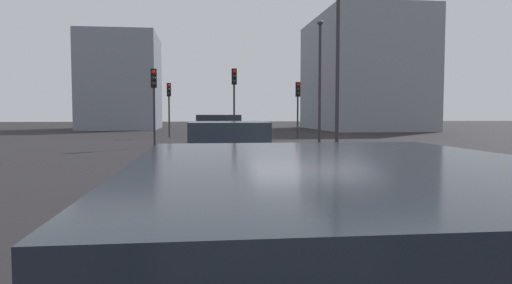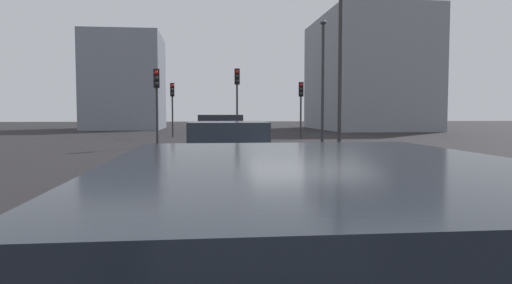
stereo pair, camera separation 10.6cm
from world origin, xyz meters
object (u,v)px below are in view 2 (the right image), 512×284
traffic_light_far_right (157,91)px  traffic_light_near_left (172,98)px  street_lamp_kerbside (340,43)px  car_white_right_second (227,158)px  traffic_light_far_left (301,98)px  traffic_light_near_right (237,89)px  car_maroon_right_lead (219,136)px  street_lamp_far (323,70)px

traffic_light_far_right → traffic_light_near_left: bearing=174.1°
street_lamp_kerbside → car_white_right_second: bearing=151.1°
traffic_light_near_left → traffic_light_far_left: bearing=64.7°
traffic_light_near_left → traffic_light_far_right: 9.21m
traffic_light_near_right → traffic_light_far_left: size_ratio=1.17×
car_maroon_right_lead → traffic_light_near_left: 14.64m
car_maroon_right_lead → traffic_light_near_left: bearing=10.3°
traffic_light_far_right → street_lamp_kerbside: size_ratio=0.48×
street_lamp_far → car_maroon_right_lead: bearing=143.0°
traffic_light_near_right → traffic_light_far_left: traffic_light_near_right is taller
car_white_right_second → traffic_light_near_left: size_ratio=1.19×
traffic_light_far_left → street_lamp_far: 3.53m
street_lamp_far → traffic_light_near_left: bearing=54.6°
street_lamp_kerbside → traffic_light_near_right: bearing=27.0°
traffic_light_near_left → traffic_light_far_left: size_ratio=1.02×
car_maroon_right_lead → street_lamp_kerbside: street_lamp_kerbside is taller
car_maroon_right_lead → street_lamp_kerbside: 6.59m
traffic_light_near_left → street_lamp_kerbside: (-12.67, -7.79, 1.94)m
car_white_right_second → traffic_light_far_left: traffic_light_far_left is taller
street_lamp_kerbside → traffic_light_near_left: bearing=31.6°
car_maroon_right_lead → street_lamp_far: (8.07, -6.07, 3.28)m
traffic_light_near_left → street_lamp_kerbside: 15.00m
car_white_right_second → traffic_light_near_right: (16.95, -1.44, 2.28)m
traffic_light_near_right → street_lamp_kerbside: (-7.46, -3.79, 1.59)m
traffic_light_near_right → street_lamp_kerbside: size_ratio=0.53×
car_maroon_right_lead → car_white_right_second: size_ratio=1.05×
traffic_light_far_left → street_lamp_far: size_ratio=0.53×
car_white_right_second → street_lamp_far: bearing=-20.0°
car_maroon_right_lead → traffic_light_far_right: (5.06, 2.80, 1.94)m
traffic_light_near_right → street_lamp_far: (-0.99, -4.74, 1.04)m
traffic_light_near_left → car_maroon_right_lead: bearing=5.6°
car_white_right_second → traffic_light_far_right: 13.38m
car_white_right_second → traffic_light_far_left: size_ratio=1.22×
traffic_light_near_right → traffic_light_far_right: bearing=-48.9°
traffic_light_near_left → traffic_light_far_left: 8.72m
traffic_light_near_right → traffic_light_far_right: 5.75m
car_white_right_second → street_lamp_kerbside: (9.49, -5.23, 3.87)m
street_lamp_kerbside → street_lamp_far: 6.57m
traffic_light_far_left → traffic_light_near_left: bearing=-108.9°
car_white_right_second → traffic_light_near_left: bearing=7.8°
traffic_light_far_left → street_lamp_kerbside: 9.85m
traffic_light_far_left → traffic_light_far_right: (-6.17, 8.31, 0.12)m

